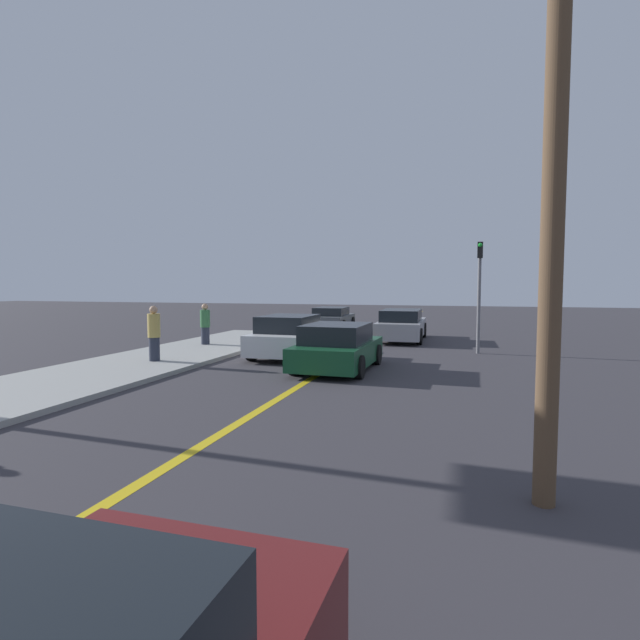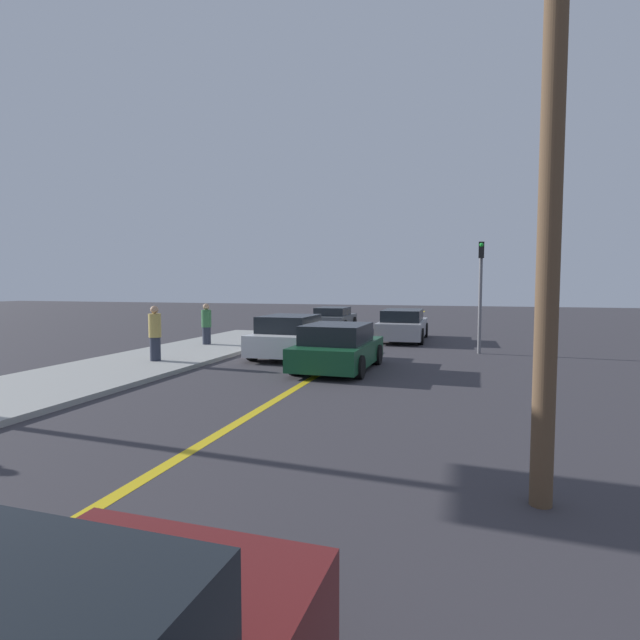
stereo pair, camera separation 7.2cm
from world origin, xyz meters
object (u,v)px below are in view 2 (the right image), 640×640
car_ahead_center (338,348)px  car_far_distant (291,337)px  traffic_light (480,285)px  utility_pole (551,182)px  pedestrian_far_standing (155,333)px  car_oncoming_far (334,319)px  car_parked_left_lot (403,325)px  pedestrian_by_sign (206,324)px

car_ahead_center → car_far_distant: 2.97m
traffic_light → utility_pole: bearing=-88.1°
car_ahead_center → pedestrian_far_standing: size_ratio=2.36×
car_oncoming_far → utility_pole: size_ratio=0.56×
car_parked_left_lot → car_oncoming_far: size_ratio=1.21×
traffic_light → utility_pole: size_ratio=0.56×
car_far_distant → car_oncoming_far: 9.43m
car_parked_left_lot → traffic_light: 4.92m
car_far_distant → pedestrian_far_standing: bearing=-141.2°
car_ahead_center → utility_pole: 9.31m
car_ahead_center → car_oncoming_far: size_ratio=1.01×
car_parked_left_lot → car_oncoming_far: car_parked_left_lot is taller
car_far_distant → car_oncoming_far: car_far_distant is taller
car_ahead_center → pedestrian_far_standing: 5.54m
car_parked_left_lot → pedestrian_by_sign: pedestrian_by_sign is taller
car_oncoming_far → pedestrian_far_standing: pedestrian_far_standing is taller
utility_pole → car_oncoming_far: bearing=111.4°
car_oncoming_far → car_ahead_center: bearing=-75.8°
car_ahead_center → car_far_distant: car_far_distant is taller
utility_pole → pedestrian_far_standing: bearing=144.2°
car_oncoming_far → traffic_light: traffic_light is taller
car_oncoming_far → traffic_light: size_ratio=1.00×
pedestrian_far_standing → utility_pole: 12.33m
car_ahead_center → car_oncoming_far: 11.85m
car_ahead_center → car_far_distant: size_ratio=0.99×
utility_pole → pedestrian_by_sign: bearing=132.8°
car_oncoming_far → pedestrian_by_sign: size_ratio=2.48×
car_ahead_center → utility_pole: size_ratio=0.56×
pedestrian_far_standing → car_ahead_center: bearing=7.1°
pedestrian_far_standing → pedestrian_by_sign: pedestrian_far_standing is taller
car_far_distant → traffic_light: 6.77m
car_oncoming_far → traffic_light: (7.08, -6.85, 1.77)m
car_oncoming_far → utility_pole: bearing=-70.1°
car_ahead_center → utility_pole: utility_pole is taller
car_ahead_center → car_far_distant: bearing=137.6°
car_far_distant → pedestrian_far_standing: size_ratio=2.39×
car_ahead_center → pedestrian_by_sign: (-6.09, 3.45, 0.27)m
pedestrian_far_standing → pedestrian_by_sign: 4.18m
car_oncoming_far → pedestrian_by_sign: pedestrian_by_sign is taller
car_far_distant → pedestrian_far_standing: pedestrian_far_standing is taller
car_parked_left_lot → traffic_light: traffic_light is taller
car_oncoming_far → car_far_distant: bearing=-85.2°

